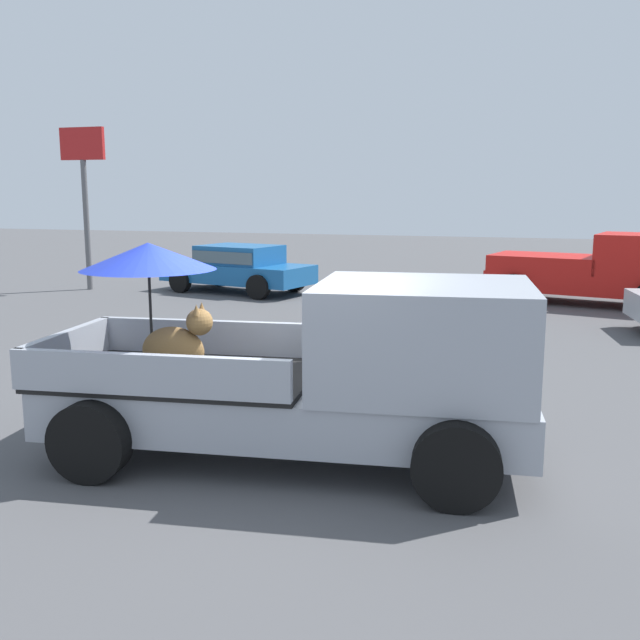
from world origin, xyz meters
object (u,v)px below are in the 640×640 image
(pickup_truck_main, at_px, (325,369))
(pickup_truck_red, at_px, (596,270))
(parked_sedan_near, at_px, (238,266))
(motel_sign, at_px, (84,176))

(pickup_truck_main, height_order, pickup_truck_red, pickup_truck_main)
(parked_sedan_near, bearing_deg, pickup_truck_main, 130.91)
(pickup_truck_red, bearing_deg, parked_sedan_near, -163.12)
(pickup_truck_red, relative_size, parked_sedan_near, 1.11)
(parked_sedan_near, distance_m, motel_sign, 5.12)
(pickup_truck_red, bearing_deg, pickup_truck_main, -92.07)
(pickup_truck_red, bearing_deg, motel_sign, -161.21)
(pickup_truck_red, xyz_separation_m, parked_sedan_near, (-9.50, -0.59, -0.13))
(parked_sedan_near, height_order, motel_sign, motel_sign)
(pickup_truck_main, relative_size, pickup_truck_red, 1.03)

